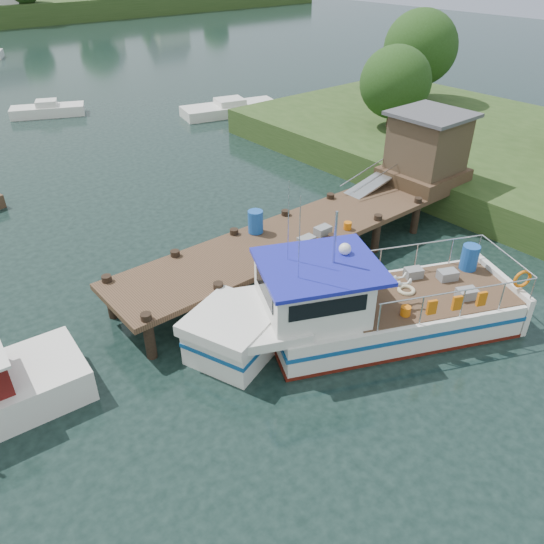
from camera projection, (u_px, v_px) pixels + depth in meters
ground_plane at (267, 276)px, 19.71m from camera, size 160.00×160.00×0.00m
near_shore at (530, 136)px, 27.25m from camera, size 16.00×30.00×7.76m
dock at (388, 177)px, 22.04m from camera, size 16.60×3.00×4.78m
lobster_boat at (352, 310)px, 16.28m from camera, size 10.45×6.65×5.23m
moored_b at (48, 110)px, 37.38m from camera, size 5.18×3.51×1.09m
moored_c at (230, 108)px, 37.75m from camera, size 7.18×3.88×1.08m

